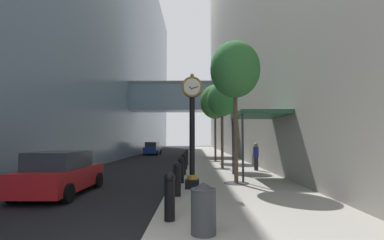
% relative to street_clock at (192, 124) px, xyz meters
% --- Properties ---
extents(ground_plane, '(110.00, 110.00, 0.00)m').
position_rel_street_clock_xyz_m(ground_plane, '(-0.94, 20.43, -2.68)').
color(ground_plane, black).
rests_on(ground_plane, ground).
extents(sidewalk_right, '(5.54, 80.00, 0.14)m').
position_rel_street_clock_xyz_m(sidewalk_right, '(1.83, 23.43, -2.61)').
color(sidewalk_right, '#9E998E').
rests_on(sidewalk_right, ground).
extents(building_block_left, '(21.51, 80.00, 32.16)m').
position_rel_street_clock_xyz_m(building_block_left, '(-12.04, 23.42, 13.34)').
color(building_block_left, '#758EA8').
rests_on(building_block_left, ground).
extents(street_clock, '(0.84, 0.55, 4.63)m').
position_rel_street_clock_xyz_m(street_clock, '(0.00, 0.00, 0.00)').
color(street_clock, black).
rests_on(street_clock, sidewalk_right).
extents(bollard_nearest, '(0.27, 0.27, 1.15)m').
position_rel_street_clock_xyz_m(bollard_nearest, '(-0.50, -4.36, -1.94)').
color(bollard_nearest, black).
rests_on(bollard_nearest, sidewalk_right).
extents(bollard_second, '(0.27, 0.27, 1.15)m').
position_rel_street_clock_xyz_m(bollard_second, '(-0.50, -1.53, -1.94)').
color(bollard_second, black).
rests_on(bollard_second, sidewalk_right).
extents(bollard_third, '(0.27, 0.27, 1.15)m').
position_rel_street_clock_xyz_m(bollard_third, '(-0.50, 1.31, -1.94)').
color(bollard_third, black).
rests_on(bollard_third, sidewalk_right).
extents(bollard_fourth, '(0.27, 0.27, 1.15)m').
position_rel_street_clock_xyz_m(bollard_fourth, '(-0.50, 4.15, -1.94)').
color(bollard_fourth, black).
rests_on(bollard_fourth, sidewalk_right).
extents(bollard_fifth, '(0.27, 0.27, 1.15)m').
position_rel_street_clock_xyz_m(bollard_fifth, '(-0.50, 6.99, -1.94)').
color(bollard_fifth, black).
rests_on(bollard_fifth, sidewalk_right).
extents(bollard_sixth, '(0.27, 0.27, 1.15)m').
position_rel_street_clock_xyz_m(bollard_sixth, '(-0.50, 9.83, -1.94)').
color(bollard_sixth, black).
rests_on(bollard_sixth, sidewalk_right).
extents(street_tree_near, '(2.25, 2.25, 6.40)m').
position_rel_street_clock_xyz_m(street_tree_near, '(1.94, 1.22, 2.53)').
color(street_tree_near, '#333335').
rests_on(street_tree_near, sidewalk_right).
extents(street_tree_mid_near, '(1.99, 1.99, 5.76)m').
position_rel_street_clock_xyz_m(street_tree_mid_near, '(1.94, 7.25, 2.03)').
color(street_tree_mid_near, '#333335').
rests_on(street_tree_mid_near, sidewalk_right).
extents(street_tree_mid_far, '(2.66, 2.66, 6.83)m').
position_rel_street_clock_xyz_m(street_tree_mid_far, '(1.94, 13.28, 2.73)').
color(street_tree_mid_far, '#333335').
rests_on(street_tree_mid_far, sidewalk_right).
extents(trash_bin, '(0.53, 0.53, 1.05)m').
position_rel_street_clock_xyz_m(trash_bin, '(0.28, -5.29, -2.01)').
color(trash_bin, '#383D42').
rests_on(trash_bin, sidewalk_right).
extents(pedestrian_walking, '(0.40, 0.40, 1.73)m').
position_rel_street_clock_xyz_m(pedestrian_walking, '(3.96, 6.33, -1.63)').
color(pedestrian_walking, '#23232D').
rests_on(pedestrian_walking, sidewalk_right).
extents(storefront_awning, '(2.40, 3.60, 3.30)m').
position_rel_street_clock_xyz_m(storefront_awning, '(3.36, 3.03, 0.60)').
color(storefront_awning, '#235138').
rests_on(storefront_awning, sidewalk_right).
extents(car_blue_near, '(2.05, 4.47, 1.73)m').
position_rel_street_clock_xyz_m(car_blue_near, '(-5.63, 26.26, -1.85)').
color(car_blue_near, navy).
rests_on(car_blue_near, ground).
extents(car_red_mid, '(2.06, 4.29, 1.62)m').
position_rel_street_clock_xyz_m(car_red_mid, '(-4.96, -0.62, -1.89)').
color(car_red_mid, '#AD191E').
rests_on(car_red_mid, ground).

